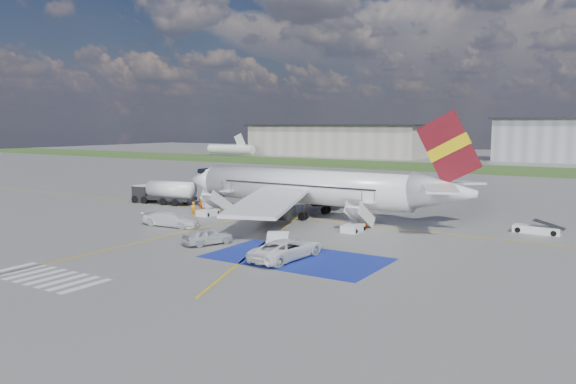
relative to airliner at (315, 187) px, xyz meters
name	(u,v)px	position (x,y,z in m)	size (l,w,h in m)	color
ground	(228,236)	(-1.51, -14.00, -3.39)	(400.00, 400.00, 0.00)	#60605E
grass_strip	(478,169)	(-1.51, 81.00, -3.39)	(400.00, 30.00, 0.01)	#2D4C1E
taxiway_line_main	(295,218)	(-1.51, -2.00, -3.39)	(120.00, 0.20, 0.01)	gold
taxiway_line_cross	(107,250)	(-6.51, -24.00, -3.39)	(0.20, 60.00, 0.01)	gold
taxiway_line_diag	(295,218)	(-1.51, -2.00, -3.39)	(0.20, 60.00, 0.01)	gold
staging_box	(297,258)	(8.49, -18.00, -3.39)	(14.00, 8.00, 0.01)	navy
crosswalk	(46,277)	(-3.31, -32.00, -3.39)	(9.00, 4.00, 0.01)	silver
terminal_west	(338,141)	(-56.51, 116.00, 1.61)	(60.00, 22.00, 10.00)	gray
airliner	(315,187)	(0.00, 0.00, 0.00)	(36.81, 32.95, 11.92)	silver
airstairs_fwd	(210,210)	(-11.01, -5.30, -2.77)	(1.90, 5.20, 3.60)	silver
airstairs_aft	(355,225)	(7.49, -5.30, -2.77)	(1.90, 5.20, 3.60)	silver
fuel_tanker	(164,194)	(-22.15, -1.41, -2.10)	(9.22, 3.46, 3.07)	black
gpu_cart	(212,202)	(-13.86, -1.57, -2.55)	(2.42, 1.75, 1.86)	silver
belt_loader	(537,230)	(22.98, 3.03, -3.05)	(4.66, 1.88, 1.38)	silver
car_silver_a	(208,236)	(-0.70, -17.88, -2.64)	(1.78, 4.43, 1.51)	#B3B6BA
car_silver_b	(279,240)	(5.69, -16.28, -2.55)	(1.78, 5.10, 1.68)	#B5B7BD
van_white_a	(287,245)	(8.02, -18.65, -2.32)	(2.63, 5.71, 2.14)	white
van_white_b	(171,217)	(-9.70, -13.12, -2.43)	(2.00, 4.92, 1.93)	white
crew_fwd	(193,209)	(-12.49, -6.54, -2.60)	(0.58, 0.38, 1.58)	orange
crew_nose	(200,203)	(-14.79, -2.76, -2.62)	(0.75, 0.59, 1.55)	#DF5A0B
crew_aft	(367,219)	(7.74, -3.00, -2.49)	(1.06, 0.44, 1.81)	#F75A0D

